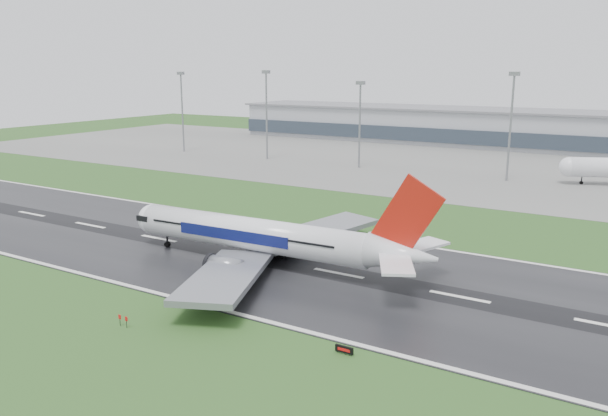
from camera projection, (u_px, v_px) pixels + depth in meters
The scene contains 10 objects.
ground at pixel (240, 255), 107.85m from camera, with size 520.00×520.00×0.00m, color #244B1B.
runway at pixel (240, 254), 107.84m from camera, with size 400.00×45.00×0.10m, color black.
apron at pixel (454, 164), 212.08m from camera, with size 400.00×130.00×0.08m, color slate.
terminal at pixel (498, 129), 260.44m from camera, with size 240.00×36.00×15.00m, color #9598A0.
main_airliner at pixel (270, 217), 99.86m from camera, with size 57.25×54.52×16.90m, color white, non-canonical shape.
runway_sign at pixel (344, 350), 70.08m from camera, with size 2.30×0.26×1.04m, color black, non-canonical shape.
floodmast_0 at pixel (182, 114), 240.21m from camera, with size 0.64×0.64×30.50m, color gray.
floodmast_1 at pixel (267, 117), 219.50m from camera, with size 0.64×0.64×31.08m, color gray.
floodmast_2 at pixel (360, 127), 200.83m from camera, with size 0.64×0.64×27.63m, color gray.
floodmast_3 at pixel (510, 129), 175.82m from camera, with size 0.64×0.64×30.73m, color gray.
Camera 1 is at (63.17, -82.39, 32.50)m, focal length 35.45 mm.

